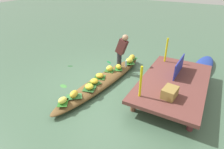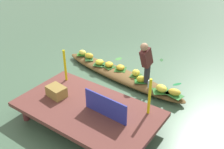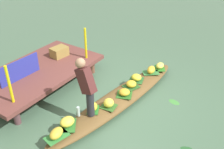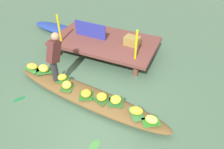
{
  "view_description": "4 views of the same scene",
  "coord_description": "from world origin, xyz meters",
  "px_view_note": "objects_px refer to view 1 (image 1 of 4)",
  "views": [
    {
      "loc": [
        4.47,
        2.8,
        3.28
      ],
      "look_at": [
        0.14,
        0.41,
        0.53
      ],
      "focal_mm": 30.08,
      "sensor_mm": 36.0,
      "label": 1
    },
    {
      "loc": [
        -3.61,
        5.59,
        3.98
      ],
      "look_at": [
        -0.1,
        0.56,
        0.43
      ],
      "focal_mm": 41.64,
      "sensor_mm": 36.0,
      "label": 2
    },
    {
      "loc": [
        -4.2,
        -2.64,
        3.74
      ],
      "look_at": [
        0.4,
        0.48,
        0.42
      ],
      "focal_mm": 42.28,
      "sensor_mm": 36.0,
      "label": 3
    },
    {
      "loc": [
        2.04,
        -3.1,
        3.68
      ],
      "look_at": [
        0.39,
        0.62,
        0.46
      ],
      "focal_mm": 33.76,
      "sensor_mm": 36.0,
      "label": 4
    }
  ],
  "objects_px": {
    "market_banner": "(179,67)",
    "produce_crate": "(170,93)",
    "banana_bunch_2": "(119,67)",
    "banana_bunch_5": "(110,68)",
    "banana_bunch_3": "(100,76)",
    "water_bottle": "(126,64)",
    "banana_bunch_0": "(130,60)",
    "vendor_boat": "(103,81)",
    "vendor_person": "(122,49)",
    "banana_bunch_6": "(94,81)",
    "banana_bunch_8": "(132,57)",
    "banana_bunch_1": "(74,94)",
    "moored_boat": "(203,67)",
    "banana_bunch_4": "(63,100)",
    "banana_bunch_7": "(89,87)"
  },
  "relations": [
    {
      "from": "market_banner",
      "to": "produce_crate",
      "type": "relative_size",
      "value": 2.44
    },
    {
      "from": "banana_bunch_7",
      "to": "banana_bunch_8",
      "type": "bearing_deg",
      "value": 174.61
    },
    {
      "from": "banana_bunch_0",
      "to": "water_bottle",
      "type": "height_order",
      "value": "water_bottle"
    },
    {
      "from": "produce_crate",
      "to": "moored_boat",
      "type": "bearing_deg",
      "value": 169.71
    },
    {
      "from": "banana_bunch_5",
      "to": "banana_bunch_8",
      "type": "distance_m",
      "value": 1.32
    },
    {
      "from": "moored_boat",
      "to": "banana_bunch_5",
      "type": "relative_size",
      "value": 10.23
    },
    {
      "from": "banana_bunch_6",
      "to": "produce_crate",
      "type": "distance_m",
      "value": 2.26
    },
    {
      "from": "vendor_boat",
      "to": "banana_bunch_4",
      "type": "relative_size",
      "value": 16.57
    },
    {
      "from": "market_banner",
      "to": "produce_crate",
      "type": "bearing_deg",
      "value": 5.26
    },
    {
      "from": "produce_crate",
      "to": "market_banner",
      "type": "bearing_deg",
      "value": -176.97
    },
    {
      "from": "vendor_boat",
      "to": "banana_bunch_6",
      "type": "bearing_deg",
      "value": -0.29
    },
    {
      "from": "water_bottle",
      "to": "banana_bunch_1",
      "type": "bearing_deg",
      "value": -10.41
    },
    {
      "from": "banana_bunch_5",
      "to": "banana_bunch_7",
      "type": "distance_m",
      "value": 1.27
    },
    {
      "from": "banana_bunch_5",
      "to": "produce_crate",
      "type": "distance_m",
      "value": 2.4
    },
    {
      "from": "banana_bunch_2",
      "to": "banana_bunch_4",
      "type": "xyz_separation_m",
      "value": [
        2.43,
        -0.4,
        -0.01
      ]
    },
    {
      "from": "banana_bunch_5",
      "to": "market_banner",
      "type": "distance_m",
      "value": 2.25
    },
    {
      "from": "banana_bunch_5",
      "to": "banana_bunch_6",
      "type": "bearing_deg",
      "value": -0.38
    },
    {
      "from": "banana_bunch_4",
      "to": "banana_bunch_7",
      "type": "bearing_deg",
      "value": 165.52
    },
    {
      "from": "moored_boat",
      "to": "banana_bunch_4",
      "type": "relative_size",
      "value": 9.11
    },
    {
      "from": "banana_bunch_6",
      "to": "vendor_person",
      "type": "relative_size",
      "value": 0.2
    },
    {
      "from": "banana_bunch_1",
      "to": "banana_bunch_6",
      "type": "distance_m",
      "value": 0.86
    },
    {
      "from": "moored_boat",
      "to": "produce_crate",
      "type": "bearing_deg",
      "value": -4.21
    },
    {
      "from": "banana_bunch_2",
      "to": "banana_bunch_5",
      "type": "height_order",
      "value": "banana_bunch_5"
    },
    {
      "from": "vendor_person",
      "to": "produce_crate",
      "type": "relative_size",
      "value": 2.8
    },
    {
      "from": "vendor_boat",
      "to": "produce_crate",
      "type": "relative_size",
      "value": 9.71
    },
    {
      "from": "banana_bunch_3",
      "to": "vendor_person",
      "type": "xyz_separation_m",
      "value": [
        -0.97,
        0.29,
        0.62
      ]
    },
    {
      "from": "moored_boat",
      "to": "vendor_person",
      "type": "height_order",
      "value": "vendor_person"
    },
    {
      "from": "moored_boat",
      "to": "vendor_person",
      "type": "distance_m",
      "value": 3.2
    },
    {
      "from": "vendor_person",
      "to": "banana_bunch_5",
      "type": "bearing_deg",
      "value": -29.71
    },
    {
      "from": "banana_bunch_3",
      "to": "water_bottle",
      "type": "xyz_separation_m",
      "value": [
        -1.15,
        0.39,
        0.03
      ]
    },
    {
      "from": "vendor_boat",
      "to": "banana_bunch_3",
      "type": "xyz_separation_m",
      "value": [
        0.05,
        -0.1,
        0.19
      ]
    },
    {
      "from": "banana_bunch_3",
      "to": "water_bottle",
      "type": "relative_size",
      "value": 1.15
    },
    {
      "from": "banana_bunch_3",
      "to": "banana_bunch_5",
      "type": "relative_size",
      "value": 1.1
    },
    {
      "from": "vendor_boat",
      "to": "moored_boat",
      "type": "xyz_separation_m",
      "value": [
        -2.68,
        2.74,
        -0.01
      ]
    },
    {
      "from": "vendor_person",
      "to": "market_banner",
      "type": "xyz_separation_m",
      "value": [
        -0.1,
        1.92,
        -0.23
      ]
    },
    {
      "from": "banana_bunch_2",
      "to": "vendor_person",
      "type": "height_order",
      "value": "vendor_person"
    },
    {
      "from": "market_banner",
      "to": "moored_boat",
      "type": "bearing_deg",
      "value": 161.74
    },
    {
      "from": "banana_bunch_7",
      "to": "vendor_person",
      "type": "bearing_deg",
      "value": 173.29
    },
    {
      "from": "banana_bunch_5",
      "to": "market_banner",
      "type": "xyz_separation_m",
      "value": [
        -0.51,
        2.16,
        0.37
      ]
    },
    {
      "from": "vendor_boat",
      "to": "produce_crate",
      "type": "bearing_deg",
      "value": 87.23
    },
    {
      "from": "water_bottle",
      "to": "market_banner",
      "type": "relative_size",
      "value": 0.2
    },
    {
      "from": "banana_bunch_5",
      "to": "banana_bunch_8",
      "type": "bearing_deg",
      "value": 167.75
    },
    {
      "from": "banana_bunch_2",
      "to": "banana_bunch_8",
      "type": "distance_m",
      "value": 1.01
    },
    {
      "from": "banana_bunch_4",
      "to": "banana_bunch_6",
      "type": "distance_m",
      "value": 1.22
    },
    {
      "from": "banana_bunch_4",
      "to": "banana_bunch_5",
      "type": "distance_m",
      "value": 2.16
    },
    {
      "from": "banana_bunch_1",
      "to": "water_bottle",
      "type": "bearing_deg",
      "value": 169.59
    },
    {
      "from": "moored_boat",
      "to": "produce_crate",
      "type": "xyz_separation_m",
      "value": [
        3.04,
        -0.55,
        0.48
      ]
    },
    {
      "from": "banana_bunch_1",
      "to": "banana_bunch_7",
      "type": "xyz_separation_m",
      "value": [
        -0.53,
        0.14,
        -0.01
      ]
    },
    {
      "from": "banana_bunch_1",
      "to": "banana_bunch_7",
      "type": "height_order",
      "value": "banana_bunch_1"
    },
    {
      "from": "water_bottle",
      "to": "moored_boat",
      "type": "bearing_deg",
      "value": 122.92
    }
  ]
}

